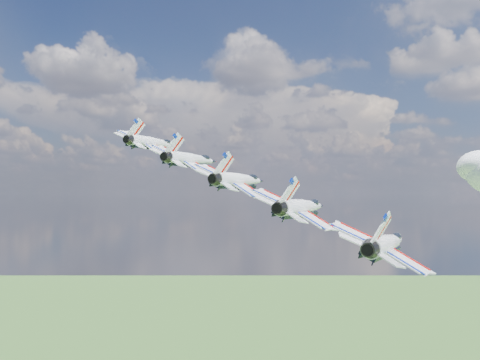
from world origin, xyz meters
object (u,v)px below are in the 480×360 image
(jet_3, at_px, (302,207))
(jet_4, at_px, (387,243))
(jet_0, at_px, (154,143))
(jet_2, at_px, (240,180))
(jet_1, at_px, (192,159))

(jet_3, distance_m, jet_4, 12.00)
(jet_0, height_order, jet_2, jet_0)
(jet_2, height_order, jet_4, jet_2)
(jet_0, bearing_deg, jet_3, -23.33)
(jet_3, bearing_deg, jet_4, -23.33)
(jet_1, xyz_separation_m, jet_2, (9.11, -7.09, -3.30))
(jet_1, height_order, jet_2, jet_1)
(jet_2, bearing_deg, jet_1, 156.67)
(jet_0, bearing_deg, jet_2, -23.33)
(jet_1, bearing_deg, jet_4, -23.33)
(jet_1, bearing_deg, jet_3, -23.33)
(jet_0, relative_size, jet_4, 1.00)
(jet_0, relative_size, jet_2, 1.00)
(jet_3, xyz_separation_m, jet_4, (9.11, -7.09, -3.30))
(jet_2, bearing_deg, jet_3, -23.33)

